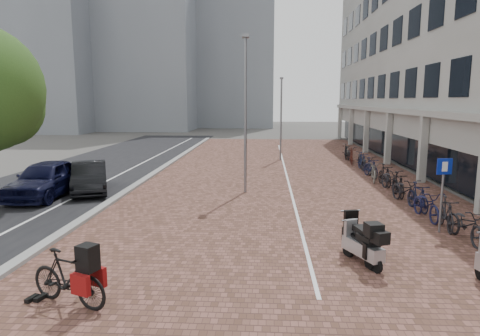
# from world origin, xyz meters

# --- Properties ---
(ground) EXTENTS (140.00, 140.00, 0.00)m
(ground) POSITION_xyz_m (0.00, 0.00, 0.00)
(ground) COLOR #474442
(ground) RESTS_ON ground
(plaza_brick) EXTENTS (14.50, 42.00, 0.04)m
(plaza_brick) POSITION_xyz_m (2.00, 12.00, 0.01)
(plaza_brick) COLOR brown
(plaza_brick) RESTS_ON ground
(street_asphalt) EXTENTS (8.00, 50.00, 0.03)m
(street_asphalt) POSITION_xyz_m (-9.00, 12.00, 0.01)
(street_asphalt) COLOR black
(street_asphalt) RESTS_ON ground
(curb) EXTENTS (0.35, 42.00, 0.14)m
(curb) POSITION_xyz_m (-5.10, 12.00, 0.07)
(curb) COLOR gray
(curb) RESTS_ON ground
(lane_line) EXTENTS (0.12, 44.00, 0.00)m
(lane_line) POSITION_xyz_m (-7.00, 12.00, 0.02)
(lane_line) COLOR white
(lane_line) RESTS_ON street_asphalt
(parking_line) EXTENTS (0.10, 30.00, 0.00)m
(parking_line) POSITION_xyz_m (2.20, 12.00, 0.04)
(parking_line) COLOR white
(parking_line) RESTS_ON plaza_brick
(office_building) EXTENTS (8.40, 40.00, 15.00)m
(office_building) POSITION_xyz_m (12.97, 16.00, 8.44)
(office_building) COLOR #ABABA5
(office_building) RESTS_ON ground
(bg_towers) EXTENTS (33.00, 23.00, 32.00)m
(bg_towers) POSITION_xyz_m (-14.34, 48.94, 13.96)
(bg_towers) COLOR gray
(bg_towers) RESTS_ON ground
(car_navy) EXTENTS (1.94, 4.62, 1.56)m
(car_navy) POSITION_xyz_m (-8.24, 5.78, 0.78)
(car_navy) COLOR black
(car_navy) RESTS_ON ground
(car_dark) EXTENTS (2.87, 4.34, 1.35)m
(car_dark) POSITION_xyz_m (-6.81, 6.86, 0.68)
(car_dark) COLOR black
(car_dark) RESTS_ON ground
(hero_bike) EXTENTS (1.97, 1.19, 1.35)m
(hero_bike) POSITION_xyz_m (-2.84, -3.48, 0.60)
(hero_bike) COLOR black
(hero_bike) RESTS_ON ground
(shoes) EXTENTS (0.47, 0.42, 0.10)m
(shoes) POSITION_xyz_m (-3.60, -3.39, 0.05)
(shoes) COLOR black
(shoes) RESTS_ON ground
(scooter_front) EXTENTS (1.08, 1.60, 1.06)m
(scooter_front) POSITION_xyz_m (3.50, -0.99, 0.53)
(scooter_front) COLOR #A8A8AD
(scooter_front) RESTS_ON ground
(scooter_mid) EXTENTS (0.91, 1.82, 1.20)m
(scooter_mid) POSITION_xyz_m (3.50, -0.67, 0.60)
(scooter_mid) COLOR black
(scooter_mid) RESTS_ON ground
(parking_sign) EXTENTS (0.49, 0.14, 2.34)m
(parking_sign) POSITION_xyz_m (6.46, 1.75, 1.56)
(parking_sign) COLOR slate
(parking_sign) RESTS_ON ground
(lamp_near) EXTENTS (0.12, 0.12, 6.75)m
(lamp_near) POSITION_xyz_m (0.16, 7.14, 3.37)
(lamp_near) COLOR slate
(lamp_near) RESTS_ON ground
(lamp_far) EXTENTS (0.12, 0.12, 5.53)m
(lamp_far) POSITION_xyz_m (2.05, 17.61, 2.77)
(lamp_far) COLOR slate
(lamp_far) RESTS_ON ground
(bike_row) EXTENTS (1.32, 20.43, 1.05)m
(bike_row) POSITION_xyz_m (6.70, 10.20, 0.52)
(bike_row) COLOR black
(bike_row) RESTS_ON ground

